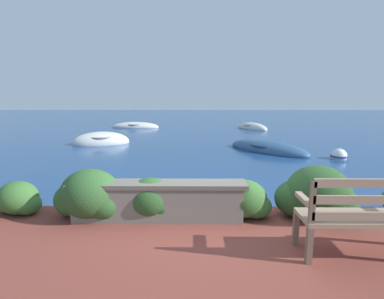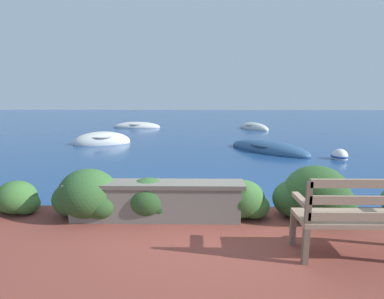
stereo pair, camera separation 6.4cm
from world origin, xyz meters
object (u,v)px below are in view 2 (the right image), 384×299
Objects in this scene: rowboat_outer at (137,127)px; park_bench at (356,215)px; rowboat_far at (254,128)px; rowboat_mid at (102,142)px; rowboat_nearest at (268,149)px; mooring_buoy at (340,156)px.

park_bench is at bearing 112.08° from rowboat_outer.
park_bench reaches higher than rowboat_far.
rowboat_mid is at bearing 91.54° from rowboat_outer.
rowboat_nearest is at bearing 147.66° from rowboat_mid.
rowboat_mid is 0.85× the size of rowboat_outer.
rowboat_mid is at bearing -141.77° from rowboat_nearest.
rowboat_far is 8.91m from mooring_buoy.
park_bench is 0.47× the size of rowboat_far.
mooring_buoy is at bearing 159.03° from rowboat_far.
rowboat_outer is (-6.43, 8.22, -0.00)m from rowboat_nearest.
rowboat_mid is 9.48m from rowboat_far.
rowboat_outer is 12.75m from mooring_buoy.
rowboat_outer is at bearing 106.75° from park_bench.
park_bench is 16.88m from rowboat_outer.
park_bench is at bearing -114.15° from mooring_buoy.
park_bench is 6.94m from mooring_buoy.
rowboat_outer is at bearing 131.01° from mooring_buoy.
rowboat_outer is at bearing 179.81° from rowboat_nearest.
park_bench is at bearing 102.68° from rowboat_mid.
rowboat_nearest is 6.35× the size of mooring_buoy.
rowboat_outer is (-7.30, 0.78, -0.00)m from rowboat_far.
rowboat_nearest reaches higher than rowboat_outer.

